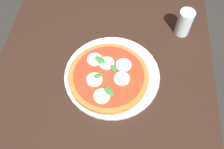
{
  "coord_description": "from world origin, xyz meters",
  "views": [
    {
      "loc": [
        -0.43,
        -0.08,
        1.52
      ],
      "look_at": [
        0.04,
        -0.03,
        0.72
      ],
      "focal_mm": 39.77,
      "sensor_mm": 36.0,
      "label": 1
    }
  ],
  "objects": [
    {
      "name": "glass_cup",
      "position": [
        0.29,
        -0.3,
        0.77
      ],
      "size": [
        0.06,
        0.06,
        0.11
      ],
      "primitive_type": "cylinder",
      "color": "silver",
      "rests_on": "dining_table"
    },
    {
      "name": "serving_tray",
      "position": [
        0.04,
        -0.03,
        0.72
      ],
      "size": [
        0.36,
        0.36,
        0.01
      ],
      "primitive_type": "cylinder",
      "color": "silver",
      "rests_on": "dining_table"
    },
    {
      "name": "ground_plane",
      "position": [
        0.0,
        0.0,
        0.0
      ],
      "size": [
        6.0,
        6.0,
        0.0
      ],
      "primitive_type": "plane",
      "color": "#2D2B28"
    },
    {
      "name": "pizza",
      "position": [
        0.03,
        -0.02,
        0.73
      ],
      "size": [
        0.3,
        0.3,
        0.03
      ],
      "color": "#B27033",
      "rests_on": "serving_tray"
    },
    {
      "name": "dining_table",
      "position": [
        0.0,
        0.0,
        0.61
      ],
      "size": [
        1.33,
        0.84,
        0.71
      ],
      "color": "black",
      "rests_on": "ground_plane"
    }
  ]
}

